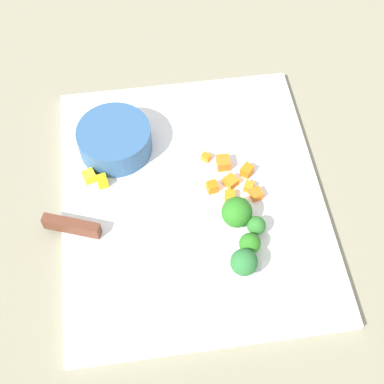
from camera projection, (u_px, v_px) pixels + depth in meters
name	position (u px, v px, depth m)	size (l,w,h in m)	color
ground_plane	(192.00, 200.00, 0.78)	(4.00, 4.00, 0.00)	gray
cutting_board	(192.00, 198.00, 0.78)	(0.44, 0.37, 0.01)	white
prep_bowl	(115.00, 140.00, 0.80)	(0.11, 0.11, 0.04)	#2F5888
chef_knife	(105.00, 233.00, 0.73)	(0.12, 0.29, 0.02)	silver
carrot_dice_0	(247.00, 170.00, 0.79)	(0.01, 0.02, 0.01)	orange
carrot_dice_1	(206.00, 157.00, 0.80)	(0.01, 0.01, 0.01)	orange
carrot_dice_2	(249.00, 187.00, 0.78)	(0.01, 0.01, 0.01)	orange
carrot_dice_3	(212.00, 187.00, 0.77)	(0.01, 0.01, 0.02)	orange
carrot_dice_4	(223.00, 163.00, 0.80)	(0.02, 0.02, 0.02)	orange
carrot_dice_5	(230.00, 196.00, 0.77)	(0.02, 0.01, 0.01)	orange
carrot_dice_6	(231.00, 182.00, 0.78)	(0.02, 0.02, 0.01)	orange
carrot_dice_7	(256.00, 194.00, 0.77)	(0.02, 0.02, 0.01)	orange
pepper_dice_0	(89.00, 176.00, 0.78)	(0.02, 0.02, 0.02)	yellow
pepper_dice_1	(102.00, 181.00, 0.78)	(0.02, 0.01, 0.02)	yellow
broccoli_floret_0	(256.00, 226.00, 0.73)	(0.03, 0.03, 0.03)	#81B055
broccoli_floret_1	(237.00, 212.00, 0.74)	(0.04, 0.04, 0.04)	#8DAD64
broccoli_floret_2	(244.00, 263.00, 0.69)	(0.04, 0.04, 0.04)	#95BC63
broccoli_floret_3	(250.00, 244.00, 0.71)	(0.03, 0.03, 0.03)	#93AD63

